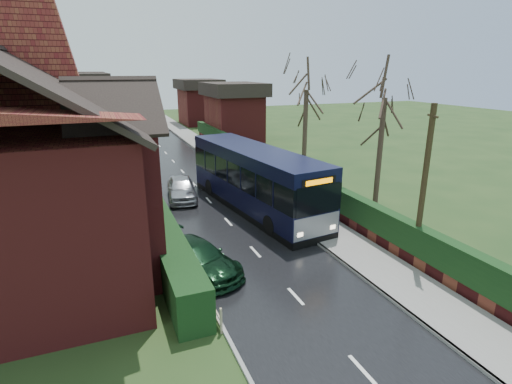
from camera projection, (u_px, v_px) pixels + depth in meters
name	position (u px, v px, depth m)	size (l,w,h in m)	color
ground	(273.00, 272.00, 16.39)	(140.00, 140.00, 0.00)	#34491F
road	(209.00, 200.00, 25.25)	(6.00, 100.00, 0.02)	black
pavement	(270.00, 192.00, 26.74)	(2.50, 100.00, 0.14)	slate
kerb_right	(253.00, 194.00, 26.32)	(0.12, 100.00, 0.14)	gray
kerb_left	(160.00, 206.00, 24.16)	(0.12, 100.00, 0.10)	gray
front_hedge	(157.00, 225.00, 19.20)	(1.20, 16.00, 1.60)	black
picket_fence	(173.00, 229.00, 19.57)	(0.10, 16.00, 0.90)	tan
right_wall_hedge	(291.00, 176.00, 27.01)	(0.60, 50.00, 1.80)	maroon
brick_house	(31.00, 162.00, 16.23)	(9.30, 14.60, 10.30)	maroon
bus	(255.00, 180.00, 23.25)	(4.24, 12.20, 3.63)	black
car_silver	(182.00, 188.00, 25.32)	(1.74, 4.34, 1.48)	#B2B2B7
car_green	(197.00, 258.00, 16.18)	(1.85, 4.55, 1.32)	black
car_distant	(146.00, 135.00, 46.29)	(1.35, 3.86, 1.27)	black
bus_stop_sign	(293.00, 184.00, 22.56)	(0.09, 0.40, 2.64)	slate
telegraph_pole	(423.00, 188.00, 15.97)	(0.41, 0.83, 6.77)	black
tree_right_near	(386.00, 90.00, 22.06)	(4.27, 4.27, 9.21)	#362820
tree_right_far	(307.00, 84.00, 29.02)	(4.82, 4.82, 9.30)	#3A2C22
tree_house_side	(10.00, 88.00, 25.52)	(4.01, 4.01, 9.11)	#3E3324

